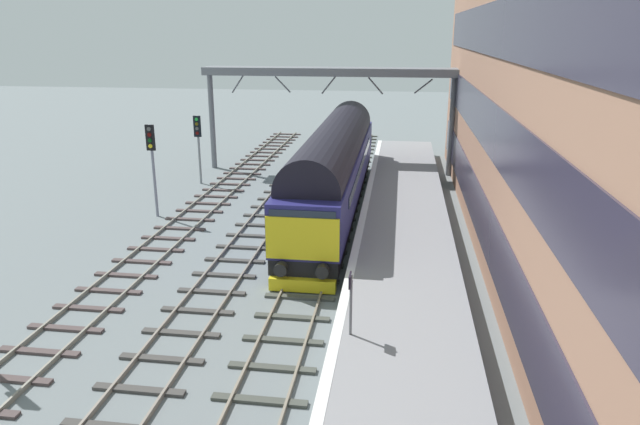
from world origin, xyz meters
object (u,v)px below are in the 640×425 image
Objects in this scene: signal_post_mid at (152,158)px; signal_post_far at (198,140)px; platform_number_sign at (350,294)px; diesel_locomotive at (335,164)px.

signal_post_far is (0.00, 6.65, -0.31)m from signal_post_mid.
signal_post_far is at bearing 90.00° from signal_post_mid.
platform_number_sign is (10.96, -12.34, -0.84)m from signal_post_mid.
platform_number_sign is (2.12, -14.56, -0.28)m from diesel_locomotive.
platform_number_sign is (10.96, -18.99, -0.54)m from signal_post_far.
signal_post_mid is (-8.84, -2.22, 0.56)m from diesel_locomotive.
signal_post_mid is 16.52m from platform_number_sign.
signal_post_mid is 6.66m from signal_post_far.
signal_post_mid is at bearing 131.60° from platform_number_sign.
signal_post_mid reaches higher than signal_post_far.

